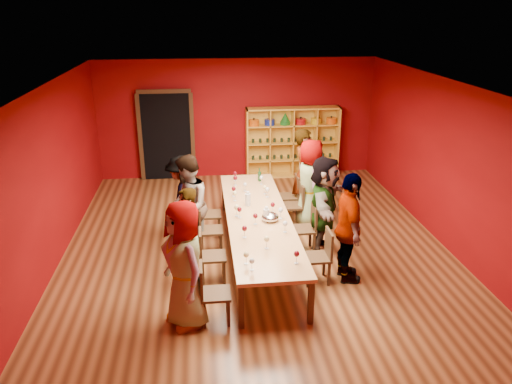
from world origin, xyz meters
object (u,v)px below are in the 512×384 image
(chair_person_right_4, at_px, (291,194))
(chair_person_right_1, at_px, (322,253))
(person_left_0, at_px, (185,265))
(chair_person_left_0, at_px, (210,290))
(chair_person_right_2, at_px, (308,226))
(person_right_4, at_px, (304,173))
(spittoon_bowl, at_px, (270,217))
(person_right_1, at_px, (349,228))
(tasting_table, at_px, (258,218))
(chair_person_left_2, at_px, (207,227))
(chair_person_left_3, at_px, (206,212))
(person_left_1, at_px, (187,237))
(wine_bottle, at_px, (260,176))
(person_left_2, at_px, (188,206))
(chair_person_right_3, at_px, (296,203))
(person_left_3, at_px, (182,197))
(shelving_unit, at_px, (292,139))
(person_right_3, at_px, (310,184))
(chair_person_left_1, at_px, (208,253))
(person_right_2, at_px, (324,205))

(chair_person_right_4, bearing_deg, chair_person_right_1, -90.00)
(person_left_0, bearing_deg, chair_person_left_0, 66.08)
(chair_person_right_2, distance_m, person_right_4, 1.71)
(spittoon_bowl, bearing_deg, person_right_1, -34.83)
(person_right_1, bearing_deg, tasting_table, 54.59)
(chair_person_left_0, height_order, chair_person_left_2, same)
(tasting_table, xyz_separation_m, chair_person_left_2, (-0.91, 0.17, -0.20))
(chair_person_left_2, distance_m, chair_person_left_3, 0.72)
(chair_person_left_0, distance_m, person_right_4, 4.18)
(person_left_1, relative_size, wine_bottle, 5.74)
(person_right_4, bearing_deg, person_left_1, 158.63)
(person_left_2, xyz_separation_m, chair_person_right_3, (2.13, 0.97, -0.42))
(person_left_3, bearing_deg, spittoon_bowl, 76.86)
(person_left_3, bearing_deg, chair_person_right_1, 72.90)
(person_right_4, bearing_deg, person_right_1, -154.08)
(shelving_unit, relative_size, person_right_4, 1.28)
(person_left_2, relative_size, person_right_3, 1.02)
(person_left_2, distance_m, person_left_3, 0.74)
(wine_bottle, bearing_deg, chair_person_right_2, -69.73)
(person_left_0, distance_m, chair_person_left_1, 1.24)
(chair_person_right_3, bearing_deg, wine_bottle, 134.28)
(person_right_4, bearing_deg, chair_person_left_3, 132.94)
(tasting_table, xyz_separation_m, chair_person_right_3, (0.91, 1.14, -0.20))
(chair_person_left_2, relative_size, chair_person_left_3, 1.00)
(person_left_2, relative_size, person_right_4, 0.98)
(person_left_2, bearing_deg, chair_person_left_1, 18.35)
(person_left_3, relative_size, chair_person_right_3, 1.82)
(person_left_2, xyz_separation_m, spittoon_bowl, (1.40, -0.41, -0.10))
(tasting_table, height_order, chair_person_right_3, chair_person_right_3)
(person_left_0, relative_size, chair_person_right_4, 2.08)
(chair_person_left_0, xyz_separation_m, person_left_2, (-0.31, 2.11, 0.42))
(person_left_1, xyz_separation_m, person_right_3, (2.41, 1.96, 0.09))
(person_left_1, xyz_separation_m, wine_bottle, (1.47, 2.64, 0.05))
(person_right_3, relative_size, person_right_4, 0.95)
(wine_bottle, bearing_deg, chair_person_left_2, -125.06)
(person_left_2, relative_size, chair_person_right_2, 2.06)
(tasting_table, bearing_deg, person_left_3, 146.60)
(chair_person_right_2, distance_m, person_right_2, 0.49)
(person_left_1, bearing_deg, tasting_table, 114.15)
(tasting_table, relative_size, person_right_4, 2.39)
(person_left_0, relative_size, chair_person_right_2, 2.08)
(person_right_4, xyz_separation_m, spittoon_bowl, (-0.99, -1.91, -0.12))
(person_left_1, relative_size, person_right_4, 0.86)
(chair_person_left_1, height_order, person_right_2, person_right_2)
(chair_person_left_3, xyz_separation_m, person_right_1, (2.24, -1.93, 0.42))
(person_left_2, bearing_deg, person_left_0, 0.54)
(person_right_2, relative_size, chair_person_right_3, 2.01)
(person_right_3, relative_size, chair_person_right_4, 2.01)
(chair_person_left_0, distance_m, spittoon_bowl, 2.04)
(person_right_2, bearing_deg, chair_person_right_1, -173.72)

